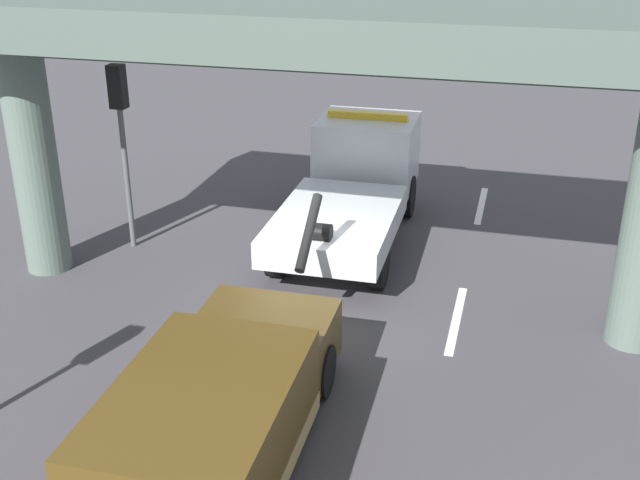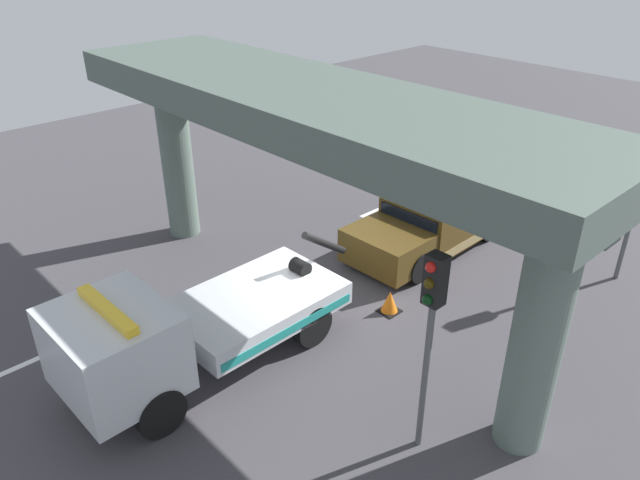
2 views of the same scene
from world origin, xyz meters
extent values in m
cube|color=#423F44|center=(0.00, 0.00, -0.05)|extent=(60.00, 40.00, 0.10)
cube|color=silver|center=(-6.00, -2.74, 0.00)|extent=(2.60, 0.16, 0.01)
cube|color=silver|center=(0.00, -2.74, 0.00)|extent=(2.60, 0.16, 0.01)
cube|color=silver|center=(6.00, -2.74, 0.00)|extent=(2.60, 0.16, 0.01)
cube|color=silver|center=(1.70, -0.02, 0.93)|extent=(3.88, 2.46, 0.55)
cube|color=silver|center=(5.03, 0.03, 1.48)|extent=(2.08, 2.34, 1.65)
cube|color=black|center=(5.65, 0.04, 1.84)|extent=(0.09, 2.21, 0.66)
cube|color=teal|center=(1.68, 1.19, 0.84)|extent=(3.65, 0.08, 0.20)
cylinder|color=black|center=(-0.49, -0.05, 1.66)|extent=(1.42, 0.20, 1.07)
cylinder|color=black|center=(0.32, -0.04, 1.32)|extent=(0.37, 0.46, 0.36)
cube|color=yellow|center=(5.03, 0.03, 2.38)|extent=(0.27, 1.92, 0.16)
cylinder|color=black|center=(4.81, 1.07, 0.50)|extent=(1.00, 0.34, 1.00)
cylinder|color=black|center=(4.85, -1.01, 0.50)|extent=(1.00, 0.34, 1.00)
cylinder|color=black|center=(0.92, 1.01, 0.50)|extent=(1.00, 0.34, 1.00)
cylinder|color=black|center=(0.95, -1.07, 0.50)|extent=(1.00, 0.34, 1.00)
cube|color=#4C3814|center=(-5.37, -0.01, 0.91)|extent=(3.49, 2.25, 1.35)
cube|color=#4C3814|center=(-2.78, 0.03, 0.71)|extent=(1.76, 2.14, 0.95)
cube|color=black|center=(-3.62, 0.02, 1.20)|extent=(0.09, 1.94, 0.59)
cube|color=#9E8451|center=(-5.37, -0.01, 0.41)|extent=(3.51, 2.27, 0.28)
cylinder|color=black|center=(-2.94, 0.99, 0.42)|extent=(0.84, 0.29, 0.84)
cylinder|color=black|center=(-2.91, -0.93, 0.42)|extent=(0.84, 0.29, 0.84)
cylinder|color=black|center=(-6.33, 0.93, 0.42)|extent=(0.84, 0.29, 0.84)
cylinder|color=black|center=(-6.30, -0.99, 0.42)|extent=(0.84, 0.29, 0.84)
cylinder|color=#596B60|center=(0.05, 5.76, 2.40)|extent=(0.91, 0.91, 4.81)
cylinder|color=#596B60|center=(0.05, -5.76, 2.40)|extent=(0.91, 0.91, 4.81)
cube|color=#4B5B52|center=(0.05, 0.00, 5.19)|extent=(3.60, 13.52, 0.76)
cube|color=#3E4A43|center=(0.05, 0.00, 4.63)|extent=(0.50, 13.12, 0.36)
cylinder|color=#515456|center=(-7.00, 4.58, 1.59)|extent=(0.12, 0.12, 3.18)
cylinder|color=#515456|center=(1.50, 4.58, 1.56)|extent=(0.12, 0.12, 3.13)
cube|color=black|center=(1.50, 4.58, 3.58)|extent=(0.28, 0.32, 0.90)
sphere|color=red|center=(1.66, 4.58, 3.88)|extent=(0.18, 0.18, 0.18)
sphere|color=#3A2D06|center=(1.66, 4.58, 3.58)|extent=(0.18, 0.18, 0.18)
sphere|color=black|center=(1.66, 4.58, 3.28)|extent=(0.18, 0.18, 0.18)
cone|color=orange|center=(-1.32, 1.41, 0.29)|extent=(0.44, 0.44, 0.58)
cube|color=black|center=(-1.32, 1.41, 0.01)|extent=(0.49, 0.49, 0.03)
camera|label=1|loc=(-12.95, -3.59, 7.23)|focal=44.30mm
camera|label=2|loc=(8.37, 9.22, 8.65)|focal=33.84mm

